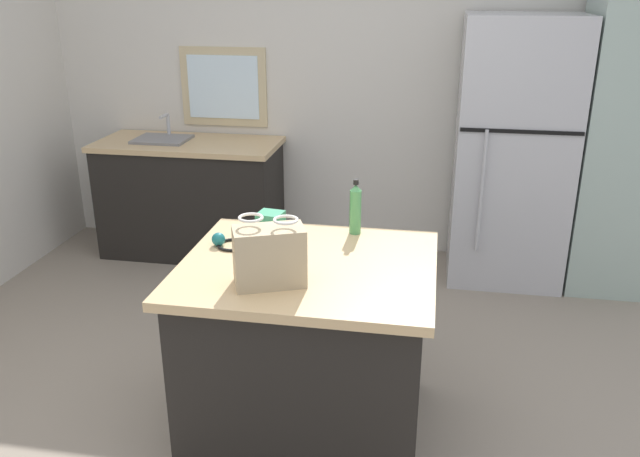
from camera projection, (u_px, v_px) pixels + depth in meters
ground at (284, 446)px, 3.02m from camera, size 6.11×6.11×0.00m
back_wall at (355, 76)px, 4.88m from camera, size 4.84×0.13×2.71m
kitchen_island at (309, 347)px, 3.01m from camera, size 1.12×0.97×0.86m
refrigerator at (513, 153)px, 4.48m from camera, size 0.77×0.69×1.83m
tall_cabinet at (621, 128)px, 4.29m from camera, size 0.54×0.62×2.24m
sink_counter at (191, 196)px, 5.06m from camera, size 1.38×0.64×1.08m
shopping_bag at (269, 256)px, 2.62m from camera, size 0.32×0.25×0.29m
small_box at (271, 223)px, 3.18m from camera, size 0.13×0.13×0.11m
bottle at (355, 209)px, 3.15m from camera, size 0.06×0.06×0.27m
ear_defenders at (233, 242)px, 3.03m from camera, size 0.20×0.16×0.06m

